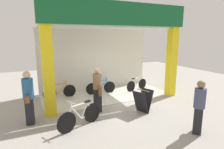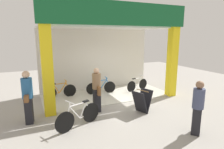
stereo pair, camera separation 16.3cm
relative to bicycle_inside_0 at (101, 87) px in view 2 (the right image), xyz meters
name	(u,v)px [view 2 (the right image)]	position (x,y,z in m)	size (l,w,h in m)	color
ground_plane	(119,103)	(0.17, -1.63, -0.33)	(20.05, 20.05, 0.00)	#9E9991
shop_facade	(106,50)	(0.17, -0.21, 1.89)	(6.23, 3.04, 4.15)	beige
bicycle_inside_0	(101,87)	(0.00, 0.00, 0.00)	(1.51, 0.41, 0.83)	black
bicycle_inside_1	(137,85)	(1.97, -0.24, -0.01)	(1.41, 0.45, 0.79)	black
bicycle_inside_2	(60,91)	(-1.99, 0.16, 0.00)	(1.51, 0.41, 0.83)	black
bicycle_parked_0	(79,116)	(-1.92, -3.02, 0.04)	(1.57, 0.69, 0.92)	black
sandwich_board_sign	(142,101)	(0.57, -2.84, 0.10)	(0.78, 0.73, 0.87)	black
pedestrian_0	(97,89)	(-0.96, -2.06, 0.55)	(0.34, 0.52, 1.71)	black
pedestrian_1	(28,97)	(-3.35, -2.08, 0.60)	(0.39, 0.60, 1.78)	black
pedestrian_2	(198,107)	(1.14, -4.87, 0.50)	(0.61, 0.55, 1.62)	black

